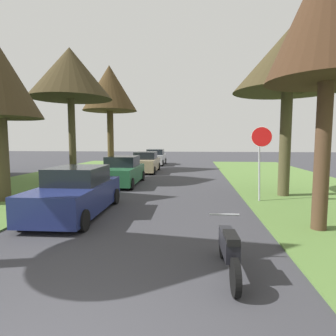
% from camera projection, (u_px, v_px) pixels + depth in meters
% --- Properties ---
extents(stop_sign_far, '(0.81, 0.51, 2.95)m').
position_uv_depth(stop_sign_far, '(261.00, 147.00, 10.95)').
color(stop_sign_far, '#9EA0A5').
rests_on(stop_sign_far, grass_verge_right).
extents(street_tree_right_mid_a, '(3.10, 3.10, 7.52)m').
position_uv_depth(street_tree_right_mid_a, '(330.00, 11.00, 7.03)').
color(street_tree_right_mid_a, '#4B3523').
rests_on(street_tree_right_mid_a, grass_verge_right).
extents(street_tree_right_mid_b, '(4.56, 4.56, 7.07)m').
position_uv_depth(street_tree_right_mid_b, '(288.00, 62.00, 11.71)').
color(street_tree_right_mid_b, '#484228').
rests_on(street_tree_right_mid_b, grass_verge_right).
extents(street_tree_left_mid_b, '(4.69, 4.69, 7.67)m').
position_uv_depth(street_tree_left_mid_b, '(70.00, 74.00, 15.88)').
color(street_tree_left_mid_b, '#463F26').
rests_on(street_tree_left_mid_b, grass_verge_left).
extents(street_tree_left_far, '(4.34, 4.34, 8.39)m').
position_uv_depth(street_tree_left_far, '(110.00, 89.00, 22.33)').
color(street_tree_left_far, '#4D3D22').
rests_on(street_tree_left_far, grass_verge_left).
extents(parked_sedan_navy, '(2.03, 4.44, 1.57)m').
position_uv_depth(parked_sedan_navy, '(76.00, 193.00, 9.21)').
color(parked_sedan_navy, navy).
rests_on(parked_sedan_navy, ground).
extents(parked_sedan_green, '(2.03, 4.44, 1.57)m').
position_uv_depth(parked_sedan_green, '(122.00, 172.00, 15.58)').
color(parked_sedan_green, '#28663D').
rests_on(parked_sedan_green, ground).
extents(parked_sedan_tan, '(2.03, 4.44, 1.57)m').
position_uv_depth(parked_sedan_tan, '(146.00, 163.00, 21.78)').
color(parked_sedan_tan, tan).
rests_on(parked_sedan_tan, ground).
extents(parked_sedan_silver, '(2.03, 4.44, 1.57)m').
position_uv_depth(parked_sedan_silver, '(155.00, 158.00, 28.47)').
color(parked_sedan_silver, '#BCBCC1').
rests_on(parked_sedan_silver, ground).
extents(parked_motorcycle, '(0.60, 2.05, 0.97)m').
position_uv_depth(parked_motorcycle, '(229.00, 249.00, 5.07)').
color(parked_motorcycle, black).
rests_on(parked_motorcycle, ground).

